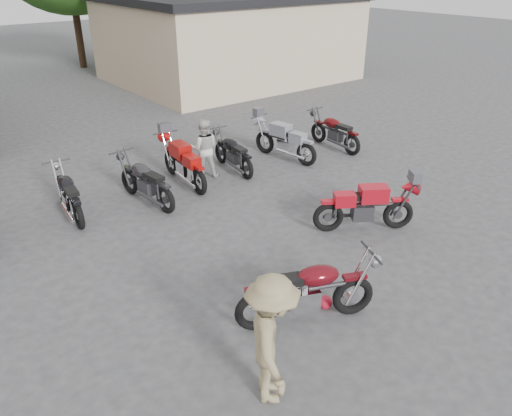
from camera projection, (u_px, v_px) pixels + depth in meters
ground at (330, 286)px, 8.69m from camera, size 90.00×90.00×0.00m
stucco_building at (229, 40)px, 23.17m from camera, size 10.00×8.00×3.50m
vintage_motorcycle at (309, 288)px, 7.57m from camera, size 2.26×1.53×1.25m
sportbike at (366, 204)px, 10.24m from camera, size 2.08×1.68×1.19m
helmet at (325, 302)px, 8.09m from camera, size 0.28×0.28×0.22m
person_light at (204, 149)px, 12.76m from camera, size 0.94×0.89×1.53m
person_tan at (272, 340)px, 6.11m from camera, size 1.20×1.36×1.82m
row_bike_2 at (68, 192)px, 10.85m from camera, size 0.84×1.99×1.12m
row_bike_3 at (145, 179)px, 11.43m from camera, size 0.90×2.08×1.17m
row_bike_4 at (183, 161)px, 12.40m from camera, size 0.86×2.17×1.23m
row_bike_5 at (232, 151)px, 13.22m from camera, size 0.81×1.93×1.09m
row_bike_6 at (284, 138)px, 13.97m from camera, size 1.03×2.17×1.21m
row_bike_7 at (334, 130)px, 14.80m from camera, size 0.72×1.99×1.14m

